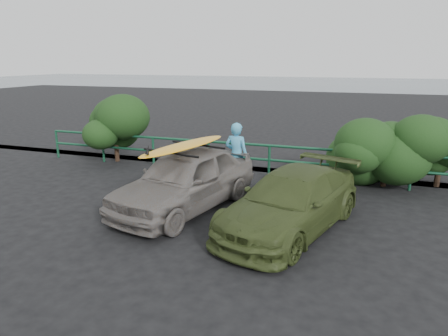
# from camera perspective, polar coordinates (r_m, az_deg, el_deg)

# --- Properties ---
(ground) EXTENTS (80.00, 80.00, 0.00)m
(ground) POSITION_cam_1_polar(r_m,az_deg,el_deg) (8.35, -8.21, -9.96)
(ground) COLOR black
(ocean) EXTENTS (200.00, 200.00, 0.00)m
(ocean) POSITION_cam_1_polar(r_m,az_deg,el_deg) (66.88, 16.16, 11.64)
(ocean) COLOR slate
(ocean) RESTS_ON ground
(guardrail) EXTENTS (14.00, 0.08, 1.04)m
(guardrail) POSITION_cam_1_polar(r_m,az_deg,el_deg) (12.58, 2.02, 1.38)
(guardrail) COLOR #154A2F
(guardrail) RESTS_ON ground
(shrub_left) EXTENTS (3.20, 2.40, 2.29)m
(shrub_left) POSITION_cam_1_polar(r_m,az_deg,el_deg) (14.87, -15.55, 5.45)
(shrub_left) COLOR #1B3A15
(shrub_left) RESTS_ON ground
(shrub_right) EXTENTS (3.20, 2.40, 1.98)m
(shrub_right) POSITION_cam_1_polar(r_m,az_deg,el_deg) (12.54, 25.20, 2.08)
(shrub_right) COLOR #1B3A15
(shrub_right) RESTS_ON ground
(sedan) EXTENTS (2.72, 4.61, 1.47)m
(sedan) POSITION_cam_1_polar(r_m,az_deg,el_deg) (9.67, -5.52, -1.64)
(sedan) COLOR #69635E
(sedan) RESTS_ON ground
(olive_vehicle) EXTENTS (2.99, 4.65, 1.25)m
(olive_vehicle) POSITION_cam_1_polar(r_m,az_deg,el_deg) (8.60, 9.55, -4.71)
(olive_vehicle) COLOR #39471F
(olive_vehicle) RESTS_ON ground
(man) EXTENTS (0.73, 0.53, 1.86)m
(man) POSITION_cam_1_polar(r_m,az_deg,el_deg) (11.18, 1.78, 1.79)
(man) COLOR #45A4D0
(man) RESTS_ON ground
(roof_rack) EXTENTS (1.80, 1.45, 0.05)m
(roof_rack) POSITION_cam_1_polar(r_m,az_deg,el_deg) (9.48, -5.64, 2.77)
(roof_rack) COLOR black
(roof_rack) RESTS_ON sedan
(surfboard) EXTENTS (1.33, 3.08, 0.09)m
(surfboard) POSITION_cam_1_polar(r_m,az_deg,el_deg) (9.46, -5.65, 3.19)
(surfboard) COLOR orange
(surfboard) RESTS_ON roof_rack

